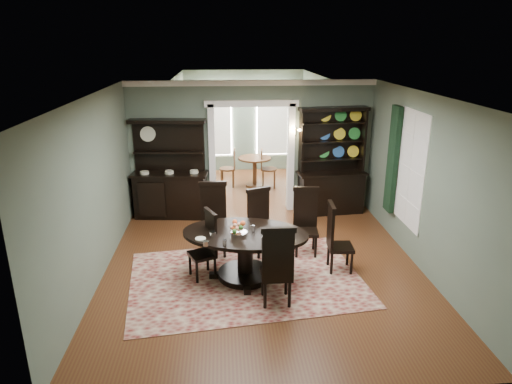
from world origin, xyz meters
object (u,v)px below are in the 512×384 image
Objects in this scene: sideboard at (170,183)px; dining_table at (245,246)px; welsh_dresser at (331,175)px; parlor_table at (255,168)px.

dining_table is at bearing -57.07° from sideboard.
sideboard is at bearing 129.47° from dining_table.
dining_table is 3.68m from welsh_dresser.
welsh_dresser is 2.74× the size of parlor_table.
welsh_dresser reaches higher than parlor_table.
sideboard is 2.49× the size of parlor_table.
welsh_dresser is at bearing 5.88° from sideboard.
welsh_dresser is at bearing 66.95° from dining_table.
welsh_dresser reaches higher than dining_table.
sideboard is (-1.52, 2.99, 0.19)m from dining_table.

